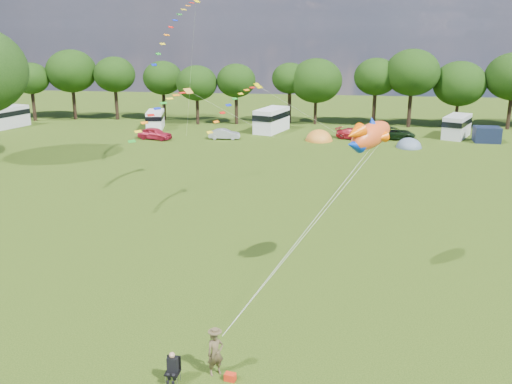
# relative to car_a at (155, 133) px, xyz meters

# --- Properties ---
(ground_plane) EXTENTS (180.00, 180.00, 0.00)m
(ground_plane) POSITION_rel_car_a_xyz_m (16.95, -41.99, -0.72)
(ground_plane) COLOR #1B3109
(ground_plane) RESTS_ON ground
(tree_line) EXTENTS (102.98, 10.98, 10.27)m
(tree_line) POSITION_rel_car_a_xyz_m (22.26, 13.00, 5.63)
(tree_line) COLOR black
(tree_line) RESTS_ON ground
(car_a) EXTENTS (4.57, 2.68, 1.43)m
(car_a) POSITION_rel_car_a_xyz_m (0.00, 0.00, 0.00)
(car_a) COLOR #B81D36
(car_a) RESTS_ON ground
(car_b) EXTENTS (3.56, 1.55, 1.23)m
(car_b) POSITION_rel_car_a_xyz_m (8.25, 1.32, -0.10)
(car_b) COLOR #9EA2A6
(car_b) RESTS_ON ground
(car_c) EXTENTS (4.69, 3.47, 1.30)m
(car_c) POSITION_rel_car_a_xyz_m (23.76, 3.23, -0.07)
(car_c) COLOR maroon
(car_c) RESTS_ON ground
(car_d) EXTENTS (5.33, 2.43, 1.45)m
(car_d) POSITION_rel_car_a_xyz_m (28.37, 4.02, 0.01)
(car_d) COLOR black
(car_d) RESTS_ON ground
(campervan_a) EXTENTS (3.93, 6.08, 2.76)m
(campervan_a) POSITION_rel_car_a_xyz_m (-21.94, 5.30, 0.77)
(campervan_a) COLOR #BCBCBE
(campervan_a) RESTS_ON ground
(campervan_b) EXTENTS (2.99, 5.14, 2.36)m
(campervan_b) POSITION_rel_car_a_xyz_m (-2.14, 7.08, 0.55)
(campervan_b) COLOR white
(campervan_b) RESTS_ON ground
(campervan_c) EXTENTS (4.33, 6.60, 2.99)m
(campervan_c) POSITION_rel_car_a_xyz_m (13.32, 7.07, 0.89)
(campervan_c) COLOR white
(campervan_c) RESTS_ON ground
(campervan_d) EXTENTS (4.36, 5.96, 2.69)m
(campervan_d) POSITION_rel_car_a_xyz_m (36.12, 6.27, 0.73)
(campervan_d) COLOR silver
(campervan_d) RESTS_ON ground
(tent_orange) EXTENTS (3.29, 3.60, 2.57)m
(tent_orange) POSITION_rel_car_a_xyz_m (19.57, 1.95, -0.69)
(tent_orange) COLOR orange
(tent_orange) RESTS_ON ground
(tent_greyblue) EXTENTS (2.89, 3.17, 2.15)m
(tent_greyblue) POSITION_rel_car_a_xyz_m (29.71, -0.66, -0.69)
(tent_greyblue) COLOR slate
(tent_greyblue) RESTS_ON ground
(awning_navy) EXTENTS (2.97, 2.45, 1.80)m
(awning_navy) POSITION_rel_car_a_xyz_m (39.05, 3.69, 0.18)
(awning_navy) COLOR black
(awning_navy) RESTS_ON ground
(kite_flyer) EXTENTS (0.81, 0.75, 1.86)m
(kite_flyer) POSITION_rel_car_a_xyz_m (17.00, -46.02, 0.22)
(kite_flyer) COLOR brown
(kite_flyer) RESTS_ON ground
(camp_chair) EXTENTS (0.57, 0.56, 1.35)m
(camp_chair) POSITION_rel_car_a_xyz_m (15.50, -46.79, 0.09)
(camp_chair) COLOR #99999E
(camp_chair) RESTS_ON ground
(kite_bag) EXTENTS (0.47, 0.36, 0.30)m
(kite_bag) POSITION_rel_car_a_xyz_m (17.64, -46.36, -0.56)
(kite_bag) COLOR red
(kite_bag) RESTS_ON ground
(fish_kite) EXTENTS (2.89, 3.28, 1.86)m
(fish_kite) POSITION_rel_car_a_xyz_m (22.93, -37.11, 7.31)
(fish_kite) COLOR #E7511D
(fish_kite) RESTS_ON ground
(streamer_kite_a) EXTENTS (3.29, 5.65, 5.78)m
(streamer_kite_a) POSITION_rel_car_a_xyz_m (7.11, -13.39, 12.85)
(streamer_kite_a) COLOR #FFE002
(streamer_kite_a) RESTS_ON ground
(streamer_kite_b) EXTENTS (4.36, 4.78, 3.83)m
(streamer_kite_b) POSITION_rel_car_a_xyz_m (7.69, -20.52, 6.19)
(streamer_kite_b) COLOR gold
(streamer_kite_b) RESTS_ON ground
(streamer_kite_c) EXTENTS (3.03, 4.92, 2.77)m
(streamer_kite_c) POSITION_rel_car_a_xyz_m (14.91, -27.44, 7.74)
(streamer_kite_c) COLOR #DBC700
(streamer_kite_c) RESTS_ON ground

